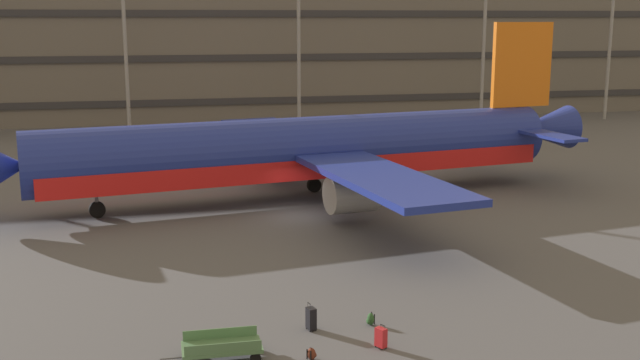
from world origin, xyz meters
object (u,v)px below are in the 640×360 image
(backpack_purple, at_px, (312,354))
(baggage_cart, at_px, (222,347))
(suitcase_scuffed, at_px, (311,318))
(backpack_teal, at_px, (370,319))
(airliner, at_px, (310,150))
(suitcase_black, at_px, (381,337))

(backpack_purple, distance_m, baggage_cart, 2.96)
(baggage_cart, bearing_deg, suitcase_scuffed, 27.29)
(suitcase_scuffed, bearing_deg, baggage_cart, -152.71)
(suitcase_scuffed, height_order, backpack_teal, suitcase_scuffed)
(suitcase_scuffed, distance_m, backpack_teal, 2.22)
(suitcase_scuffed, bearing_deg, backpack_purple, -101.38)
(backpack_purple, bearing_deg, baggage_cart, 166.92)
(airliner, distance_m, suitcase_black, 22.54)
(suitcase_black, relative_size, suitcase_scuffed, 0.78)
(airliner, relative_size, suitcase_scuffed, 37.27)
(backpack_purple, bearing_deg, airliner, 78.39)
(suitcase_scuffed, distance_m, backpack_purple, 2.46)
(suitcase_black, xyz_separation_m, suitcase_scuffed, (-2.00, 2.01, 0.06))
(suitcase_scuffed, xyz_separation_m, backpack_purple, (-0.48, -2.40, -0.25))
(airliner, distance_m, baggage_cart, 23.40)
(backpack_teal, distance_m, backpack_purple, 3.59)
(suitcase_black, relative_size, backpack_purple, 1.77)
(suitcase_scuffed, height_order, baggage_cart, suitcase_scuffed)
(suitcase_black, distance_m, suitcase_scuffed, 2.84)
(suitcase_black, height_order, suitcase_scuffed, suitcase_scuffed)
(airliner, xyz_separation_m, backpack_teal, (-1.97, -20.29, -2.81))
(suitcase_scuffed, relative_size, backpack_purple, 2.27)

